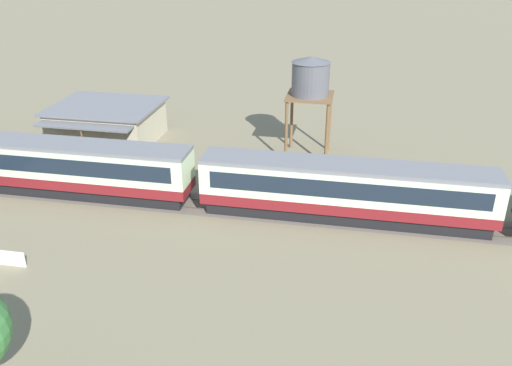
% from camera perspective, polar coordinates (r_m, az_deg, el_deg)
% --- Properties ---
extents(passenger_train, '(108.98, 3.17, 4.24)m').
position_cam_1_polar(passenger_train, '(38.88, 9.86, -0.61)').
color(passenger_train, maroon).
rests_on(passenger_train, ground_plane).
extents(railway_track, '(167.23, 3.60, 0.04)m').
position_cam_1_polar(railway_track, '(40.54, 19.54, -4.39)').
color(railway_track, '#665B51').
rests_on(railway_track, ground_plane).
extents(station_building, '(10.09, 9.53, 3.63)m').
position_cam_1_polar(station_building, '(55.12, -15.37, 6.15)').
color(station_building, '#BCB293').
rests_on(station_building, ground_plane).
extents(water_tower, '(4.04, 4.04, 9.16)m').
position_cam_1_polar(water_tower, '(48.03, 5.76, 10.81)').
color(water_tower, brown).
rests_on(water_tower, ground_plane).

